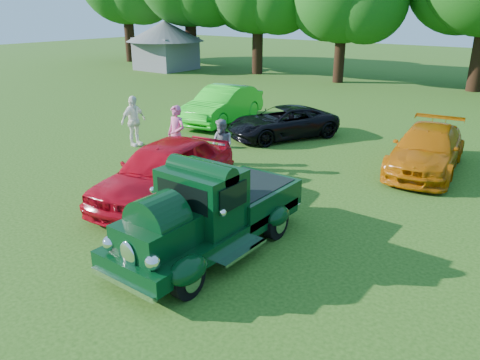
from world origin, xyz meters
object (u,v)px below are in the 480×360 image
Objects in this scene: gazebo at (165,40)px; hero_pickup at (210,214)px; back_car_black at (282,122)px; back_car_orange at (427,149)px; spectator_pink at (177,135)px; spectator_white at (134,121)px; red_convertible at (165,171)px; back_car_lime at (223,105)px; spectator_grey at (222,145)px.

hero_pickup is at bearing -42.84° from gazebo.
back_car_black is 23.21m from gazebo.
back_car_orange is (2.14, 8.25, -0.13)m from hero_pickup.
spectator_white is at bearing 169.21° from spectator_pink.
red_convertible is 2.58× the size of spectator_white.
red_convertible reaches higher than back_car_lime.
red_convertible reaches higher than back_car_black.
hero_pickup reaches higher than red_convertible.
back_car_black is at bearing 87.91° from red_convertible.
hero_pickup is at bearing -38.78° from spectator_pink.
spectator_grey is 26.46m from gazebo.
spectator_pink is 2.85m from spectator_white.
spectator_white is at bearing -101.86° from back_car_lime.
spectator_pink is 1.74m from spectator_grey.
back_car_orange is at bearing 45.10° from red_convertible.
back_car_lime is 19.90m from gazebo.
back_car_lime is 1.10× the size of back_car_black.
hero_pickup is at bearing -35.59° from red_convertible.
back_car_lime is at bearing 114.81° from spectator_pink.
red_convertible is 5.75m from spectator_white.
back_car_black is at bearing 77.95° from spectator_pink.
spectator_white is (-3.89, -4.38, 0.33)m from back_car_black.
gazebo is (-18.32, 17.53, 1.41)m from spectator_pink.
hero_pickup is 2.92× the size of spectator_grey.
gazebo is at bearing 152.48° from spectator_grey.
hero_pickup is at bearing -60.88° from back_car_lime.
spectator_pink is at bearing -43.74° from gazebo.
back_car_black is at bearing -18.23° from back_car_lime.
spectator_white is at bearing -47.57° from gazebo.
hero_pickup reaches higher than spectator_white.
back_car_black is 0.93× the size of back_car_orange.
spectator_grey is 0.26× the size of gazebo.
back_car_lime reaches higher than back_car_orange.
spectator_grey is (4.22, -5.24, 0.03)m from back_car_lime.
gazebo reaches higher than hero_pickup.
red_convertible is 3.27m from spectator_pink.
spectator_pink reaches higher than red_convertible.
hero_pickup is 11.99m from back_car_lime.
spectator_white is (-2.80, 0.55, -0.03)m from spectator_pink.
red_convertible is 1.01× the size of back_car_orange.
back_car_black is at bearing -32.98° from gazebo.
gazebo is (-20.03, 17.22, 1.56)m from spectator_grey.
back_car_orange is (9.48, -1.23, -0.11)m from back_car_lime.
spectator_white reaches higher than red_convertible.
back_car_lime is (-7.34, 9.48, -0.02)m from hero_pickup.
red_convertible is at bearing -121.77° from spectator_white.
red_convertible is (-2.79, 1.38, 0.01)m from hero_pickup.
red_convertible is 1.09× the size of back_car_black.
red_convertible is 8.46m from back_car_orange.
gazebo reaches higher than spectator_grey.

